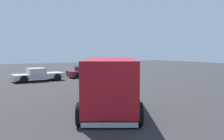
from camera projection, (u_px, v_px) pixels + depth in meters
name	position (u px, v px, depth m)	size (l,w,h in m)	color
ground_plane	(120.00, 99.00, 15.60)	(100.00, 100.00, 0.00)	#2B2B2D
delivery_truck	(110.00, 82.00, 13.21)	(8.49, 6.58, 2.75)	#AD141E
pickup_silver	(38.00, 74.00, 24.93)	(2.40, 5.27, 1.38)	#B7BABF
sedan_maroon	(86.00, 72.00, 28.72)	(2.06, 4.31, 1.31)	maroon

